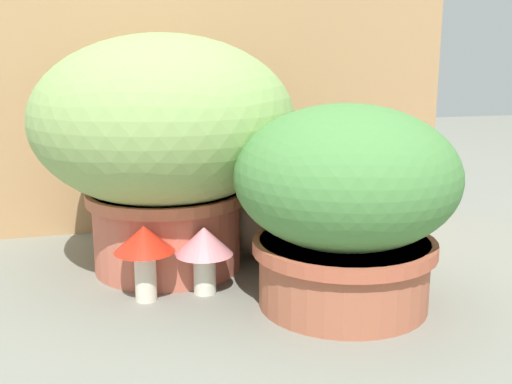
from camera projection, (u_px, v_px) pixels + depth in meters
ground_plane at (232, 288)px, 1.23m from camera, size 6.00×6.00×0.00m
cardboard_backdrop at (222, 75)px, 1.63m from camera, size 1.28×0.03×0.81m
grass_planter at (164, 137)px, 1.29m from camera, size 0.55×0.55×0.50m
leafy_planter at (345, 201)px, 1.11m from camera, size 0.41×0.41×0.37m
cat at (277, 207)px, 1.39m from camera, size 0.33×0.31×0.32m
mushroom_ornament_red at (144, 246)px, 1.15m from camera, size 0.11×0.11×0.15m
mushroom_ornament_pink at (204, 247)px, 1.19m from camera, size 0.11×0.11×0.13m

